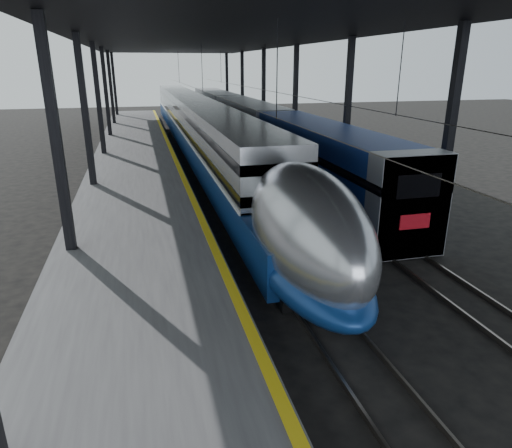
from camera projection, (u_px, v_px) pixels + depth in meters
name	position (u px, v px, depth m)	size (l,w,h in m)	color
ground	(258.00, 321.00, 13.88)	(160.00, 160.00, 0.00)	black
platform	(136.00, 171.00, 31.21)	(6.00, 80.00, 1.00)	#4C4C4F
yellow_strip	(177.00, 162.00, 31.69)	(0.30, 80.00, 0.01)	yellow
rails	(249.00, 171.00, 33.20)	(6.52, 80.00, 0.16)	slate
canopy	(210.00, 37.00, 29.63)	(18.00, 75.00, 9.47)	black
tgv_train	(198.00, 128.00, 40.16)	(3.17, 65.20, 4.54)	#ABADB2
second_train	(250.00, 125.00, 42.44)	(3.08, 56.05, 4.24)	navy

